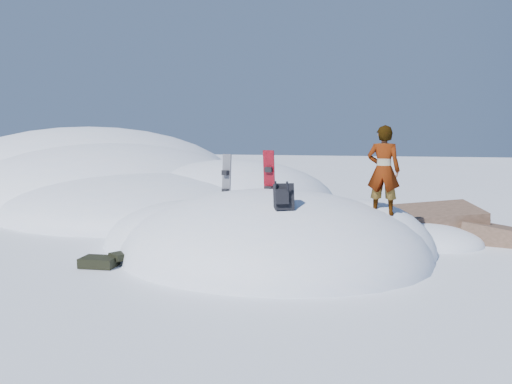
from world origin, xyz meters
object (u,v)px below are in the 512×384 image
(person, at_px, (383,170))
(snowboard_red, at_px, (269,181))
(backpack, at_px, (283,197))
(snowboard_dark, at_px, (226,184))

(person, bearing_deg, snowboard_red, 4.62)
(snowboard_red, relative_size, backpack, 2.44)
(backpack, height_order, person, person)
(backpack, bearing_deg, snowboard_red, 88.04)
(snowboard_red, height_order, snowboard_dark, snowboard_red)
(backpack, distance_m, person, 2.49)
(snowboard_red, xyz_separation_m, snowboard_dark, (-1.04, -0.03, -0.09))
(snowboard_red, relative_size, snowboard_dark, 1.01)
(snowboard_red, distance_m, person, 2.57)
(snowboard_dark, distance_m, person, 3.61)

